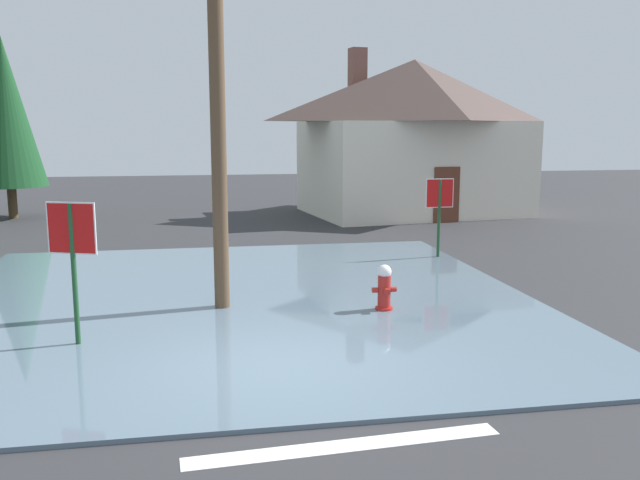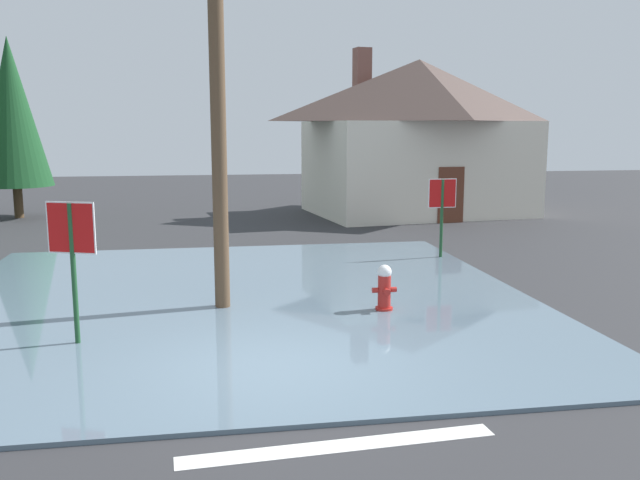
{
  "view_description": "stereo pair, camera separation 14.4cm",
  "coord_description": "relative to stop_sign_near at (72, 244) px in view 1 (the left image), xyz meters",
  "views": [
    {
      "loc": [
        -1.04,
        -9.09,
        3.41
      ],
      "look_at": [
        1.1,
        2.85,
        1.38
      ],
      "focal_mm": 38.11,
      "sensor_mm": 36.0,
      "label": 1
    },
    {
      "loc": [
        -0.9,
        -9.12,
        3.41
      ],
      "look_at": [
        1.1,
        2.85,
        1.38
      ],
      "focal_mm": 38.11,
      "sensor_mm": 36.0,
      "label": 2
    }
  ],
  "objects": [
    {
      "name": "utility_pole",
      "position": [
        2.3,
        1.83,
        2.41
      ],
      "size": [
        1.6,
        0.28,
        7.75
      ],
      "color": "brown",
      "rests_on": "ground"
    },
    {
      "name": "house",
      "position": [
        10.25,
        15.12,
        1.45
      ],
      "size": [
        9.26,
        7.19,
        6.43
      ],
      "color": "silver",
      "rests_on": "ground"
    },
    {
      "name": "pine_tree_mid_left",
      "position": [
        -4.98,
        16.31,
        2.29
      ],
      "size": [
        2.67,
        2.67,
        6.69
      ],
      "color": "#4C3823",
      "rests_on": "ground"
    },
    {
      "name": "fire_hydrant",
      "position": [
        5.24,
        1.11,
        -1.2
      ],
      "size": [
        0.46,
        0.39,
        0.91
      ],
      "color": "#AD231E",
      "rests_on": "ground"
    },
    {
      "name": "flood_puddle",
      "position": [
        2.61,
        2.39,
        -1.61
      ],
      "size": [
        11.54,
        11.8,
        0.06
      ],
      "primitive_type": "cube",
      "color": "slate",
      "rests_on": "ground"
    },
    {
      "name": "lane_stop_bar",
      "position": [
        3.41,
        -3.98,
        -1.64
      ],
      "size": [
        3.53,
        0.53,
        0.01
      ],
      "primitive_type": "cube",
      "rotation": [
        0.0,
        0.0,
        0.07
      ],
      "color": "silver",
      "rests_on": "ground"
    },
    {
      "name": "stop_sign_near",
      "position": [
        0.0,
        0.0,
        0.0
      ],
      "size": [
        0.76,
        0.3,
        2.29
      ],
      "color": "#1E4C28",
      "rests_on": "ground"
    },
    {
      "name": "stop_sign_far",
      "position": [
        8.02,
        5.87,
        -0.15
      ],
      "size": [
        0.75,
        0.08,
        2.1
      ],
      "color": "#1E4C28",
      "rests_on": "ground"
    },
    {
      "name": "ground_plane",
      "position": [
        2.96,
        -1.6,
        -1.69
      ],
      "size": [
        80.0,
        80.0,
        0.1
      ],
      "primitive_type": "cube",
      "color": "#2D2D30"
    }
  ]
}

